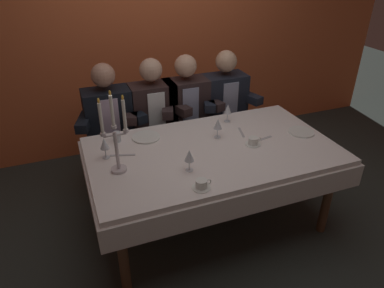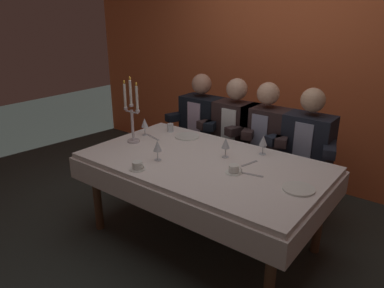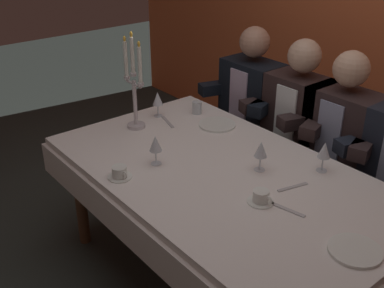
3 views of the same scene
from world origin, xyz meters
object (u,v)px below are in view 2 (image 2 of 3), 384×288
coffee_cup_1 (137,166)px  seated_diner_0 (202,121)px  dinner_plate_0 (299,189)px  dining_table (203,173)px  seated_diner_2 (265,134)px  dinner_plate_1 (187,136)px  seated_diner_1 (236,128)px  wine_glass_0 (263,141)px  wine_glass_2 (157,147)px  water_tumbler_0 (170,128)px  coffee_cup_0 (234,169)px  wine_glass_1 (226,144)px  seated_diner_3 (308,144)px  wine_glass_3 (145,123)px  candelabra (132,116)px

coffee_cup_1 → seated_diner_0: (-0.38, 1.33, -0.03)m
dinner_plate_0 → dining_table: bearing=178.3°
seated_diner_2 → dinner_plate_1: bearing=-135.5°
seated_diner_0 → seated_diner_1: bearing=0.0°
wine_glass_0 → wine_glass_2: 0.86m
dining_table → water_tumbler_0: water_tumbler_0 is taller
wine_glass_0 → coffee_cup_0: wine_glass_0 is taller
wine_glass_1 → wine_glass_2: size_ratio=1.00×
wine_glass_2 → coffee_cup_0: wine_glass_2 is taller
seated_diner_3 → water_tumbler_0: bearing=-157.0°
dinner_plate_1 → wine_glass_1: 0.60m
dining_table → dinner_plate_0: (0.80, -0.02, 0.13)m
wine_glass_3 → seated_diner_2: 1.16m
candelabra → coffee_cup_1: 0.65m
dinner_plate_0 → seated_diner_2: seated_diner_2 is taller
wine_glass_2 → seated_diner_3: size_ratio=0.13×
coffee_cup_1 → seated_diner_1: 1.33m
water_tumbler_0 → seated_diner_1: seated_diner_1 is taller
wine_glass_3 → seated_diner_0: bearing=79.5°
candelabra → dinner_plate_0: size_ratio=2.77×
wine_glass_3 → seated_diner_3: bearing=29.0°
seated_diner_0 → coffee_cup_1: bearing=-74.0°
wine_glass_3 → seated_diner_1: bearing=52.4°
wine_glass_1 → seated_diner_2: seated_diner_2 is taller
dining_table → dinner_plate_1: dinner_plate_1 is taller
wine_glass_2 → seated_diner_2: size_ratio=0.13×
dining_table → seated_diner_2: 0.90m
coffee_cup_1 → seated_diner_0: 1.38m
dinner_plate_0 → wine_glass_0: bearing=138.8°
coffee_cup_1 → seated_diner_3: (0.80, 1.33, -0.03)m
coffee_cup_0 → seated_diner_3: size_ratio=0.11×
dining_table → wine_glass_0: wine_glass_0 is taller
dining_table → seated_diner_0: seated_diner_0 is taller
coffee_cup_1 → wine_glass_3: bearing=130.6°
seated_diner_1 → seated_diner_2: same height
wine_glass_1 → coffee_cup_1: size_ratio=1.24×
candelabra → wine_glass_0: bearing=22.9°
candelabra → dinner_plate_0: (1.54, 0.02, -0.24)m
wine_glass_1 → water_tumbler_0: bearing=164.0°
wine_glass_3 → seated_diner_3: seated_diner_3 is taller
dinner_plate_0 → wine_glass_0: wine_glass_0 is taller
water_tumbler_0 → candelabra: bearing=-99.1°
candelabra → wine_glass_2: candelabra is taller
candelabra → wine_glass_3: size_ratio=3.61×
seated_diner_0 → wine_glass_3: bearing=-100.5°
wine_glass_0 → coffee_cup_0: size_ratio=1.24×
seated_diner_0 → seated_diner_3: size_ratio=1.00×
wine_glass_1 → coffee_cup_1: 0.72m
candelabra → water_tumbler_0: size_ratio=7.28×
dinner_plate_1 → wine_glass_3: 0.42m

